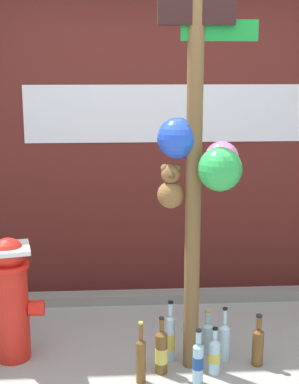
% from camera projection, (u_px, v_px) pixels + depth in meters
% --- Properties ---
extents(building_wall, '(10.00, 0.21, 3.68)m').
position_uv_depth(building_wall, '(158.00, 74.00, 4.58)').
color(building_wall, '#561E19').
rests_on(building_wall, ground_plane).
extents(curb_strip, '(8.00, 0.12, 0.08)m').
position_uv_depth(curb_strip, '(161.00, 297.00, 4.62)').
color(curb_strip, gray).
rests_on(curb_strip, ground_plane).
extents(memorial_post, '(0.58, 0.43, 2.49)m').
position_uv_depth(memorial_post, '(198.00, 142.00, 3.32)').
color(memorial_post, brown).
rests_on(memorial_post, ground_plane).
extents(fire_hydrant, '(0.43, 0.32, 0.84)m').
position_uv_depth(fire_hydrant, '(11.00, 297.00, 3.65)').
color(fire_hydrant, red).
rests_on(fire_hydrant, ground_plane).
extents(bottle_0, '(0.06, 0.06, 0.40)m').
position_uv_depth(bottle_0, '(141.00, 358.00, 3.43)').
color(bottle_0, brown).
rests_on(bottle_0, ground_plane).
extents(bottle_1, '(0.08, 0.08, 0.31)m').
position_uv_depth(bottle_1, '(214.00, 355.00, 3.53)').
color(bottle_1, '#B2DBEA').
rests_on(bottle_1, ground_plane).
extents(bottle_2, '(0.08, 0.08, 0.38)m').
position_uv_depth(bottle_2, '(161.00, 352.00, 3.54)').
color(bottle_2, brown).
rests_on(bottle_2, ground_plane).
extents(bottle_3, '(0.08, 0.08, 0.35)m').
position_uv_depth(bottle_3, '(258.00, 344.00, 3.63)').
color(bottle_3, brown).
rests_on(bottle_3, ground_plane).
extents(bottle_4, '(0.08, 0.08, 0.37)m').
position_uv_depth(bottle_4, '(224.00, 340.00, 3.70)').
color(bottle_4, '#B2DBEA').
rests_on(bottle_4, ground_plane).
extents(bottle_5, '(0.06, 0.06, 0.41)m').
position_uv_depth(bottle_5, '(170.00, 337.00, 3.69)').
color(bottle_5, '#B2DBEA').
rests_on(bottle_5, ground_plane).
extents(bottle_6, '(0.07, 0.07, 0.36)m').
position_uv_depth(bottle_6, '(198.00, 361.00, 3.42)').
color(bottle_6, '#93CCE0').
rests_on(bottle_6, ground_plane).
extents(bottle_7, '(0.08, 0.08, 0.31)m').
position_uv_depth(bottle_7, '(208.00, 335.00, 3.80)').
color(bottle_7, '#B2DBEA').
rests_on(bottle_7, ground_plane).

